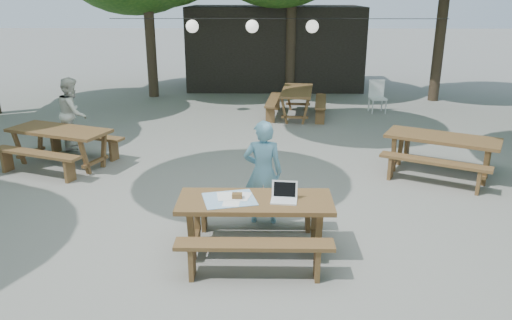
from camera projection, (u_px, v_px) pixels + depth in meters
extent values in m
plane|color=slate|center=(256.00, 198.00, 8.36)|extent=(80.00, 80.00, 0.00)
cube|color=black|center=(275.00, 47.00, 17.84)|extent=(6.00, 3.00, 2.80)
cube|color=#523A1D|center=(255.00, 202.00, 6.43)|extent=(2.00, 0.80, 0.06)
cube|color=#523A1D|center=(254.00, 245.00, 5.90)|extent=(1.90, 0.28, 0.05)
cube|color=#523A1D|center=(256.00, 201.00, 7.13)|extent=(1.90, 0.28, 0.05)
cube|color=#523A1D|center=(255.00, 228.00, 6.55)|extent=(1.70, 0.70, 0.69)
cube|color=#523A1D|center=(59.00, 131.00, 9.70)|extent=(2.15, 1.45, 0.06)
cube|color=#523A1D|center=(36.00, 153.00, 9.22)|extent=(1.88, 0.93, 0.05)
cube|color=#523A1D|center=(83.00, 135.00, 10.36)|extent=(1.88, 0.93, 0.05)
cube|color=#523A1D|center=(61.00, 149.00, 9.82)|extent=(1.84, 1.25, 0.69)
cube|color=#523A1D|center=(443.00, 138.00, 9.21)|extent=(2.14, 1.64, 0.06)
cube|color=#523A1D|center=(435.00, 162.00, 8.76)|extent=(1.81, 1.13, 0.05)
cube|color=#523A1D|center=(446.00, 143.00, 9.84)|extent=(1.81, 1.13, 0.05)
cube|color=#523A1D|center=(440.00, 157.00, 9.33)|extent=(1.83, 1.41, 0.69)
cube|color=#523A1D|center=(297.00, 91.00, 13.55)|extent=(1.03, 2.08, 0.06)
cube|color=#523A1D|center=(321.00, 101.00, 13.56)|extent=(0.50, 1.92, 0.05)
cube|color=#523A1D|center=(273.00, 100.00, 13.72)|extent=(0.50, 1.92, 0.05)
cube|color=#523A1D|center=(297.00, 104.00, 13.67)|extent=(0.89, 1.77, 0.69)
imported|color=#71AFCE|center=(263.00, 172.00, 7.28)|extent=(0.58, 0.39, 1.57)
imported|color=silver|center=(73.00, 113.00, 10.84)|extent=(0.73, 0.86, 1.55)
cube|color=white|center=(378.00, 99.00, 14.14)|extent=(0.47, 0.47, 0.04)
cube|color=white|center=(376.00, 88.00, 14.24)|extent=(0.44, 0.07, 0.48)
cube|color=white|center=(377.00, 106.00, 14.20)|extent=(0.45, 0.45, 0.38)
cube|color=white|center=(284.00, 201.00, 6.35)|extent=(0.35, 0.26, 0.02)
cube|color=white|center=(285.00, 189.00, 6.42)|extent=(0.33, 0.09, 0.23)
cube|color=black|center=(285.00, 189.00, 6.42)|extent=(0.28, 0.07, 0.19)
cube|color=#3A8AC8|center=(229.00, 199.00, 6.42)|extent=(0.76, 0.69, 0.01)
cube|color=white|center=(232.00, 202.00, 6.33)|extent=(0.22, 0.31, 0.00)
cube|color=white|center=(242.00, 196.00, 6.49)|extent=(0.27, 0.34, 0.00)
cube|color=white|center=(225.00, 196.00, 6.49)|extent=(0.25, 0.33, 0.00)
cube|color=brown|center=(237.00, 196.00, 6.43)|extent=(0.13, 0.09, 0.06)
cylinder|color=black|center=(279.00, 19.00, 13.20)|extent=(9.00, 0.02, 0.02)
sphere|color=white|center=(192.00, 26.00, 13.29)|extent=(0.34, 0.34, 0.34)
sphere|color=white|center=(252.00, 26.00, 13.27)|extent=(0.34, 0.34, 0.34)
sphere|color=white|center=(312.00, 26.00, 13.25)|extent=(0.34, 0.34, 0.34)
cylinder|color=#2D2319|center=(149.00, 24.00, 15.72)|extent=(0.32, 0.32, 4.59)
cylinder|color=#2D2319|center=(291.00, 21.00, 16.10)|extent=(0.32, 0.32, 4.75)
cylinder|color=#2D2319|center=(441.00, 25.00, 15.11)|extent=(0.32, 0.32, 4.60)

